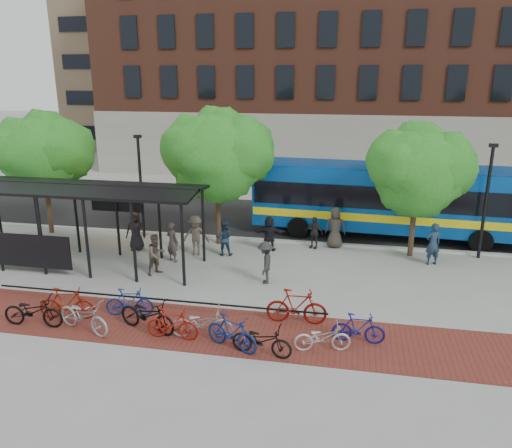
% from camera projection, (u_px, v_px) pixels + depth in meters
% --- Properties ---
extents(ground, '(160.00, 160.00, 0.00)m').
position_uv_depth(ground, '(268.00, 273.00, 20.72)').
color(ground, '#9E9E99').
rests_on(ground, ground).
extents(asphalt_street, '(160.00, 8.00, 0.01)m').
position_uv_depth(asphalt_street, '(292.00, 220.00, 28.23)').
color(asphalt_street, black).
rests_on(asphalt_street, ground).
extents(curb, '(160.00, 0.25, 0.12)m').
position_uv_depth(curb, '(282.00, 241.00, 24.46)').
color(curb, '#B7B7B2').
rests_on(curb, ground).
extents(brick_strip, '(24.00, 3.00, 0.01)m').
position_uv_depth(brick_strip, '(182.00, 326.00, 16.39)').
color(brick_strip, maroon).
rests_on(brick_strip, ground).
extents(bike_rack_rail, '(12.00, 0.05, 0.95)m').
position_uv_depth(bike_rack_rail, '(156.00, 311.00, 17.47)').
color(bike_rack_rail, black).
rests_on(bike_rack_rail, ground).
extents(building_brick, '(55.00, 14.00, 20.00)m').
position_uv_depth(building_brick, '(444.00, 46.00, 40.39)').
color(building_brick, brown).
rests_on(building_brick, ground).
extents(building_tower, '(22.00, 22.00, 30.00)m').
position_uv_depth(building_tower, '(190.00, 8.00, 56.82)').
color(building_tower, '#7A664C').
rests_on(building_tower, ground).
extents(bus_shelter, '(10.60, 3.07, 3.60)m').
position_uv_depth(bus_shelter, '(75.00, 197.00, 20.88)').
color(bus_shelter, black).
rests_on(bus_shelter, ground).
extents(tree_a, '(4.90, 4.00, 6.18)m').
position_uv_depth(tree_a, '(44.00, 151.00, 24.80)').
color(tree_a, '#382619').
rests_on(tree_a, ground).
extents(tree_b, '(5.15, 4.20, 6.47)m').
position_uv_depth(tree_b, '(219.00, 152.00, 23.09)').
color(tree_b, '#382619').
rests_on(tree_b, ground).
extents(tree_c, '(4.66, 3.80, 5.92)m').
position_uv_depth(tree_c, '(420.00, 167.00, 21.57)').
color(tree_c, '#382619').
rests_on(tree_c, ground).
extents(lamp_post_left, '(0.35, 0.20, 5.12)m').
position_uv_depth(lamp_post_left, '(141.00, 183.00, 24.57)').
color(lamp_post_left, black).
rests_on(lamp_post_left, ground).
extents(lamp_post_right, '(0.35, 0.20, 5.12)m').
position_uv_depth(lamp_post_right, '(486.00, 198.00, 21.66)').
color(lamp_post_right, black).
rests_on(lamp_post_right, ground).
extents(bus, '(13.48, 3.72, 3.60)m').
position_uv_depth(bus, '(388.00, 196.00, 24.90)').
color(bus, '#08469B').
rests_on(bus, ground).
extents(bike_0, '(2.07, 0.80, 1.07)m').
position_uv_depth(bike_0, '(33.00, 311.00, 16.26)').
color(bike_0, black).
rests_on(bike_0, ground).
extents(bike_1, '(1.94, 0.82, 1.13)m').
position_uv_depth(bike_1, '(67.00, 304.00, 16.73)').
color(bike_1, maroon).
rests_on(bike_1, ground).
extents(bike_2, '(2.25, 1.40, 1.12)m').
position_uv_depth(bike_2, '(84.00, 316.00, 15.91)').
color(bike_2, '#959597').
rests_on(bike_2, ground).
extents(bike_3, '(1.71, 0.74, 0.99)m').
position_uv_depth(bike_3, '(129.00, 302.00, 16.99)').
color(bike_3, navy).
rests_on(bike_3, ground).
extents(bike_4, '(2.25, 1.32, 1.12)m').
position_uv_depth(bike_4, '(147.00, 315.00, 15.96)').
color(bike_4, black).
rests_on(bike_4, ground).
extents(bike_5, '(1.68, 0.48, 1.01)m').
position_uv_depth(bike_5, '(172.00, 324.00, 15.48)').
color(bike_5, maroon).
rests_on(bike_5, ground).
extents(bike_6, '(2.00, 0.99, 1.01)m').
position_uv_depth(bike_6, '(202.00, 323.00, 15.57)').
color(bike_6, '#9D9D9F').
rests_on(bike_6, ground).
extents(bike_7, '(1.88, 1.19, 1.10)m').
position_uv_depth(bike_7, '(232.00, 333.00, 14.90)').
color(bike_7, navy).
rests_on(bike_7, ground).
extents(bike_8, '(1.92, 0.90, 0.97)m').
position_uv_depth(bike_8, '(262.00, 340.00, 14.60)').
color(bike_8, black).
rests_on(bike_8, ground).
extents(bike_9, '(2.03, 0.64, 1.21)m').
position_uv_depth(bike_9, '(296.00, 306.00, 16.43)').
color(bike_9, maroon).
rests_on(bike_9, ground).
extents(bike_10, '(1.79, 0.95, 0.89)m').
position_uv_depth(bike_10, '(322.00, 337.00, 14.83)').
color(bike_10, '#B9B9BC').
rests_on(bike_10, ground).
extents(bike_11, '(1.62, 0.46, 0.97)m').
position_uv_depth(bike_11, '(358.00, 328.00, 15.27)').
color(bike_11, navy).
rests_on(bike_11, ground).
extents(pedestrian_0, '(0.98, 0.71, 1.86)m').
position_uv_depth(pedestrian_0, '(136.00, 231.00, 23.25)').
color(pedestrian_0, black).
rests_on(pedestrian_0, ground).
extents(pedestrian_1, '(0.78, 0.69, 1.81)m').
position_uv_depth(pedestrian_1, '(172.00, 242.00, 21.80)').
color(pedestrian_1, '#3D3330').
rests_on(pedestrian_1, ground).
extents(pedestrian_2, '(0.87, 0.72, 1.62)m').
position_uv_depth(pedestrian_2, '(224.00, 238.00, 22.57)').
color(pedestrian_2, '#1C2D42').
rests_on(pedestrian_2, ground).
extents(pedestrian_3, '(1.32, 0.95, 1.85)m').
position_uv_depth(pedestrian_3, '(196.00, 235.00, 22.55)').
color(pedestrian_3, '#4C4338').
rests_on(pedestrian_3, ground).
extents(pedestrian_4, '(0.97, 0.65, 1.54)m').
position_uv_depth(pedestrian_4, '(314.00, 232.00, 23.48)').
color(pedestrian_4, '#242424').
rests_on(pedestrian_4, ground).
extents(pedestrian_5, '(1.57, 0.59, 1.66)m').
position_uv_depth(pedestrian_5, '(269.00, 233.00, 23.16)').
color(pedestrian_5, black).
rests_on(pedestrian_5, ground).
extents(pedestrian_6, '(0.97, 0.64, 1.96)m').
position_uv_depth(pedestrian_6, '(335.00, 228.00, 23.53)').
color(pedestrian_6, '#3B362F').
rests_on(pedestrian_6, ground).
extents(pedestrian_7, '(0.80, 0.67, 1.87)m').
position_uv_depth(pedestrian_7, '(433.00, 244.00, 21.42)').
color(pedestrian_7, '#1C3043').
rests_on(pedestrian_7, ground).
extents(pedestrian_8, '(1.00, 1.05, 1.71)m').
position_uv_depth(pedestrian_8, '(156.00, 254.00, 20.42)').
color(pedestrian_8, '#4D4539').
rests_on(pedestrian_8, ground).
extents(pedestrian_9, '(0.73, 1.16, 1.71)m').
position_uv_depth(pedestrian_9, '(265.00, 263.00, 19.53)').
color(pedestrian_9, '#292929').
rests_on(pedestrian_9, ground).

